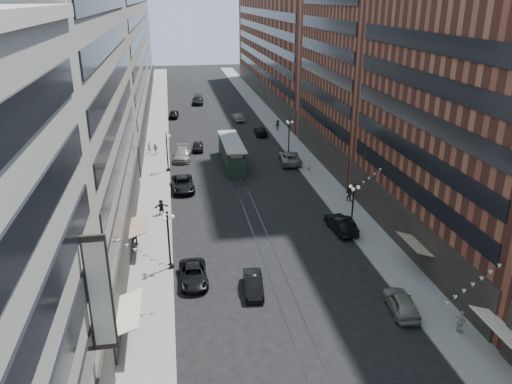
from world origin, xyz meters
TOP-DOWN VIEW (x-y plane):
  - ground at (0.00, 60.00)m, footprint 220.00×220.00m
  - sidewalk_west at (-11.00, 70.00)m, footprint 4.00×180.00m
  - sidewalk_east at (11.00, 70.00)m, footprint 4.00×180.00m
  - rail_west at (-0.70, 70.00)m, footprint 0.12×180.00m
  - rail_east at (0.70, 70.00)m, footprint 0.12×180.00m
  - building_west_mid at (-17.00, 33.00)m, footprint 8.00×36.00m
  - building_west_far at (-17.00, 96.00)m, footprint 8.00×90.00m
  - building_east_mid at (17.00, 28.00)m, footprint 8.00×30.00m
  - building_east_tower at (17.00, 56.00)m, footprint 8.00×26.00m
  - building_east_far at (17.00, 105.00)m, footprint 8.00×72.00m
  - lamppost_sw_far at (-9.20, 28.00)m, footprint 1.03×1.14m
  - lamppost_sw_mid at (-9.20, 55.00)m, footprint 1.03×1.14m
  - lamppost_se_far at (9.20, 32.00)m, footprint 1.03×1.14m
  - lamppost_se_mid at (9.20, 60.00)m, footprint 1.03×1.14m
  - streetcar at (0.00, 56.89)m, footprint 2.80×12.67m
  - car_2 at (-7.28, 25.52)m, footprint 2.38×5.08m
  - car_4 at (8.40, 18.40)m, footprint 2.35×4.80m
  - car_5 at (-2.47, 23.14)m, footprint 1.89×4.46m
  - pedestrian_2 at (-12.50, 33.03)m, footprint 0.94×0.58m
  - pedestrian_4 at (11.39, 15.08)m, footprint 0.83×1.15m
  - car_7 at (-7.40, 47.65)m, footprint 2.94×5.95m
  - car_8 at (-7.06, 60.39)m, footprint 2.95×6.14m
  - car_9 at (-7.88, 88.27)m, footprint 2.28×4.62m
  - car_10 at (8.40, 32.79)m, footprint 2.26×5.28m
  - car_11 at (8.40, 55.77)m, footprint 3.44×6.40m
  - car_12 at (7.05, 72.36)m, footprint 2.36×5.13m
  - car_13 at (-4.50, 64.56)m, footprint 1.96×4.23m
  - car_14 at (4.50, 83.43)m, footprint 1.96×4.54m
  - pedestrian_5 at (-10.04, 40.07)m, footprint 1.68×0.71m
  - pedestrian_6 at (-11.01, 63.03)m, footprint 1.13×0.69m
  - pedestrian_7 at (11.93, 40.34)m, footprint 1.02×1.03m
  - pedestrian_8 at (9.93, 51.05)m, footprint 0.83×0.81m
  - pedestrian_9 at (10.60, 74.54)m, footprint 1.29×0.93m
  - car_extra_0 at (-2.20, 101.32)m, footprint 2.91×6.15m
  - pedestrian_extra_1 at (-12.00, 64.12)m, footprint 0.75×0.66m

SIDE VIEW (x-z plane):
  - ground at x=0.00m, z-range 0.00..0.00m
  - rail_west at x=-0.70m, z-range 0.00..0.02m
  - rail_east at x=0.70m, z-range 0.00..0.02m
  - sidewalk_west at x=-11.00m, z-range 0.00..0.15m
  - sidewalk_east at x=11.00m, z-range 0.00..0.15m
  - car_13 at x=-4.50m, z-range 0.00..1.40m
  - car_2 at x=-7.28m, z-range 0.00..1.41m
  - car_5 at x=-2.47m, z-range 0.00..1.43m
  - car_12 at x=7.05m, z-range 0.00..1.45m
  - car_14 at x=4.50m, z-range 0.00..1.45m
  - car_9 at x=-7.88m, z-range 0.00..1.51m
  - car_4 at x=8.40m, z-range 0.00..1.58m
  - car_7 at x=-7.40m, z-range 0.00..1.62m
  - car_10 at x=8.40m, z-range 0.00..1.69m
  - car_11 at x=8.40m, z-range 0.00..1.71m
  - car_8 at x=-7.06m, z-range 0.00..1.73m
  - car_extra_0 at x=-2.20m, z-range 0.00..1.73m
  - pedestrian_extra_1 at x=-12.00m, z-range 0.15..1.87m
  - pedestrian_5 at x=-10.04m, z-range 0.15..1.91m
  - pedestrian_4 at x=11.39m, z-range 0.15..1.94m
  - pedestrian_6 at x=-11.01m, z-range 0.15..1.96m
  - pedestrian_2 at x=-12.50m, z-range 0.15..1.99m
  - pedestrian_9 at x=10.60m, z-range 0.15..2.00m
  - pedestrian_7 at x=11.93m, z-range 0.15..2.07m
  - pedestrian_8 at x=9.93m, z-range 0.15..2.08m
  - streetcar at x=0.00m, z-range -0.14..3.37m
  - lamppost_sw_far at x=-9.20m, z-range 0.34..5.86m
  - lamppost_sw_mid at x=-9.20m, z-range 0.34..5.86m
  - lamppost_se_far at x=9.20m, z-range 0.34..5.86m
  - lamppost_se_mid at x=9.20m, z-range 0.34..5.86m
  - building_east_mid at x=17.00m, z-range 0.00..24.00m
  - building_east_far at x=17.00m, z-range 0.00..24.00m
  - building_west_far at x=-17.00m, z-range 0.00..26.00m
  - building_west_mid at x=-17.00m, z-range 0.00..28.00m
  - building_east_tower at x=17.00m, z-range 0.00..42.00m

